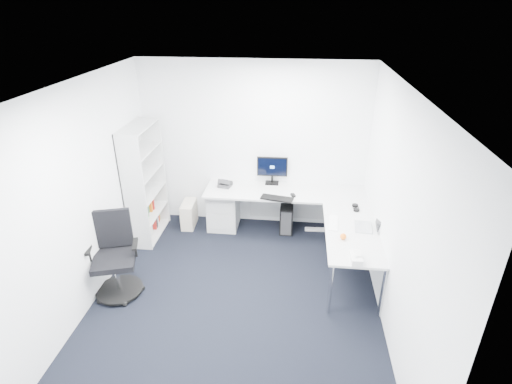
# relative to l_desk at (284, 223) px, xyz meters

# --- Properties ---
(ground) EXTENTS (4.20, 4.20, 0.00)m
(ground) POSITION_rel_l_desk_xyz_m (-0.55, -1.40, -0.37)
(ground) COLOR black
(ceiling) EXTENTS (4.20, 4.20, 0.00)m
(ceiling) POSITION_rel_l_desk_xyz_m (-0.55, -1.40, 2.33)
(ceiling) COLOR white
(wall_back) EXTENTS (3.60, 0.02, 2.70)m
(wall_back) POSITION_rel_l_desk_xyz_m (-0.55, 0.70, 0.98)
(wall_back) COLOR white
(wall_back) RESTS_ON ground
(wall_front) EXTENTS (3.60, 0.02, 2.70)m
(wall_front) POSITION_rel_l_desk_xyz_m (-0.55, -3.50, 0.98)
(wall_front) COLOR white
(wall_front) RESTS_ON ground
(wall_left) EXTENTS (0.02, 4.20, 2.70)m
(wall_left) POSITION_rel_l_desk_xyz_m (-2.35, -1.40, 0.98)
(wall_left) COLOR white
(wall_left) RESTS_ON ground
(wall_right) EXTENTS (0.02, 4.20, 2.70)m
(wall_right) POSITION_rel_l_desk_xyz_m (1.25, -1.40, 0.98)
(wall_right) COLOR white
(wall_right) RESTS_ON ground
(l_desk) EXTENTS (2.56, 1.43, 0.75)m
(l_desk) POSITION_rel_l_desk_xyz_m (0.00, 0.00, 0.00)
(l_desk) COLOR silver
(l_desk) RESTS_ON ground
(drawer_pedestal) EXTENTS (0.48, 0.60, 0.74)m
(drawer_pedestal) POSITION_rel_l_desk_xyz_m (-1.03, 0.47, -0.01)
(drawer_pedestal) COLOR silver
(drawer_pedestal) RESTS_ON ground
(bookshelf) EXTENTS (0.36, 0.92, 1.83)m
(bookshelf) POSITION_rel_l_desk_xyz_m (-2.17, 0.05, 0.54)
(bookshelf) COLOR silver
(bookshelf) RESTS_ON ground
(task_chair) EXTENTS (0.77, 0.77, 1.11)m
(task_chair) POSITION_rel_l_desk_xyz_m (-2.08, -1.41, 0.18)
(task_chair) COLOR black
(task_chair) RESTS_ON ground
(black_pc_tower) EXTENTS (0.21, 0.47, 0.46)m
(black_pc_tower) POSITION_rel_l_desk_xyz_m (0.02, 0.45, -0.14)
(black_pc_tower) COLOR black
(black_pc_tower) RESTS_ON ground
(beige_pc_tower) EXTENTS (0.22, 0.45, 0.42)m
(beige_pc_tower) POSITION_rel_l_desk_xyz_m (-1.62, 0.39, -0.16)
(beige_pc_tower) COLOR beige
(beige_pc_tower) RESTS_ON ground
(power_strip) EXTENTS (0.39, 0.08, 0.04)m
(power_strip) POSITION_rel_l_desk_xyz_m (0.53, 0.44, -0.35)
(power_strip) COLOR white
(power_strip) RESTS_ON ground
(monitor) EXTENTS (0.49, 0.17, 0.47)m
(monitor) POSITION_rel_l_desk_xyz_m (-0.24, 0.61, 0.61)
(monitor) COLOR black
(monitor) RESTS_ON l_desk
(black_keyboard) EXTENTS (0.51, 0.27, 0.02)m
(black_keyboard) POSITION_rel_l_desk_xyz_m (-0.12, 0.06, 0.39)
(black_keyboard) COLOR black
(black_keyboard) RESTS_ON l_desk
(mouse) EXTENTS (0.09, 0.11, 0.03)m
(mouse) POSITION_rel_l_desk_xyz_m (0.11, 0.18, 0.39)
(mouse) COLOR black
(mouse) RESTS_ON l_desk
(desk_phone) EXTENTS (0.23, 0.23, 0.13)m
(desk_phone) POSITION_rel_l_desk_xyz_m (-0.98, 0.42, 0.44)
(desk_phone) COLOR #2F2F32
(desk_phone) RESTS_ON l_desk
(laptop) EXTENTS (0.35, 0.34, 0.23)m
(laptop) POSITION_rel_l_desk_xyz_m (1.06, -0.65, 0.49)
(laptop) COLOR silver
(laptop) RESTS_ON l_desk
(white_keyboard) EXTENTS (0.16, 0.43, 0.01)m
(white_keyboard) POSITION_rel_l_desk_xyz_m (0.68, -0.58, 0.38)
(white_keyboard) COLOR white
(white_keyboard) RESTS_ON l_desk
(headphones) EXTENTS (0.14, 0.21, 0.05)m
(headphones) POSITION_rel_l_desk_xyz_m (1.03, -0.12, 0.40)
(headphones) COLOR black
(headphones) RESTS_ON l_desk
(orange_fruit) EXTENTS (0.08, 0.08, 0.08)m
(orange_fruit) POSITION_rel_l_desk_xyz_m (0.77, -0.97, 0.41)
(orange_fruit) COLOR orange
(orange_fruit) RESTS_ON l_desk
(tissue_box) EXTENTS (0.13, 0.24, 0.08)m
(tissue_box) POSITION_rel_l_desk_xyz_m (0.88, -1.43, 0.41)
(tissue_box) COLOR white
(tissue_box) RESTS_ON l_desk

